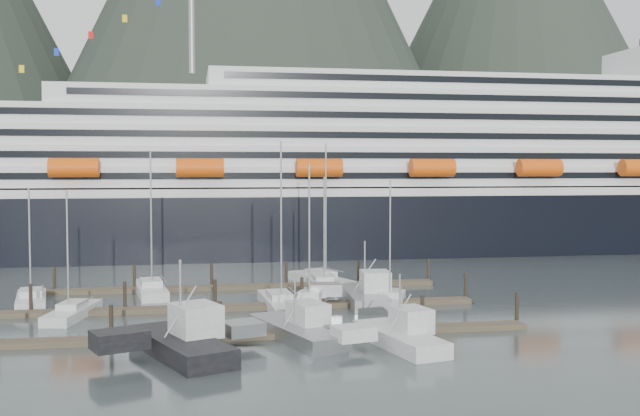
# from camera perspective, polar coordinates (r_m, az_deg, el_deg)

# --- Properties ---
(ground) EXTENTS (1600.00, 1600.00, 0.00)m
(ground) POSITION_cam_1_polar(r_m,az_deg,el_deg) (74.84, -1.70, -8.04)
(ground) COLOR #4C595A
(ground) RESTS_ON ground
(cruise_ship) EXTENTS (210.00, 30.40, 50.30)m
(cruise_ship) POSITION_cam_1_polar(r_m,az_deg,el_deg) (133.91, 7.75, 1.99)
(cruise_ship) COLOR black
(cruise_ship) RESTS_ON ground
(dock_near) EXTENTS (48.18, 2.28, 3.20)m
(dock_near) POSITION_cam_1_polar(r_m,az_deg,el_deg) (64.55, -4.83, -9.55)
(dock_near) COLOR #483C2E
(dock_near) RESTS_ON ground
(dock_mid) EXTENTS (48.18, 2.28, 3.20)m
(dock_mid) POSITION_cam_1_polar(r_m,az_deg,el_deg) (77.25, -5.67, -7.47)
(dock_mid) COLOR #483C2E
(dock_mid) RESTS_ON ground
(dock_far) EXTENTS (48.18, 2.28, 3.20)m
(dock_far) POSITION_cam_1_polar(r_m,az_deg,el_deg) (90.04, -6.27, -5.97)
(dock_far) COLOR #483C2E
(dock_far) RESTS_ON ground
(sailboat_a) EXTENTS (4.60, 10.35, 12.93)m
(sailboat_a) POSITION_cam_1_polar(r_m,az_deg,el_deg) (84.72, -21.15, -6.64)
(sailboat_a) COLOR #B7B7B7
(sailboat_a) RESTS_ON ground
(sailboat_b) EXTENTS (4.57, 10.32, 12.74)m
(sailboat_b) POSITION_cam_1_polar(r_m,az_deg,el_deg) (76.56, -18.34, -7.62)
(sailboat_b) COLOR #B7B7B7
(sailboat_b) RESTS_ON ground
(sailboat_c) EXTENTS (6.57, 11.14, 15.47)m
(sailboat_c) POSITION_cam_1_polar(r_m,az_deg,el_deg) (78.30, -0.66, -7.21)
(sailboat_c) COLOR #B7B7B7
(sailboat_c) RESTS_ON ground
(sailboat_d) EXTENTS (3.53, 12.20, 17.61)m
(sailboat_d) POSITION_cam_1_polar(r_m,az_deg,el_deg) (77.62, -3.12, -7.30)
(sailboat_d) COLOR #B7B7B7
(sailboat_d) RESTS_ON ground
(sailboat_e) EXTENTS (4.49, 11.73, 16.80)m
(sailboat_e) POSITION_cam_1_polar(r_m,az_deg,el_deg) (87.81, -12.74, -6.16)
(sailboat_e) COLOR #B7B7B7
(sailboat_e) RESTS_ON ground
(sailboat_f) EXTENTS (2.90, 9.69, 13.88)m
(sailboat_f) POSITION_cam_1_polar(r_m,az_deg,el_deg) (89.45, 0.22, -5.93)
(sailboat_f) COLOR #B7B7B7
(sailboat_f) RESTS_ON ground
(sailboat_g) EXTENTS (6.93, 12.35, 18.01)m
(sailboat_g) POSITION_cam_1_polar(r_m,az_deg,el_deg) (93.14, 0.07, -5.56)
(sailboat_g) COLOR #B7B7B7
(sailboat_g) RESTS_ON ground
(sailboat_h) EXTENTS (5.59, 9.58, 13.67)m
(sailboat_h) POSITION_cam_1_polar(r_m,az_deg,el_deg) (79.49, 5.39, -7.08)
(sailboat_h) COLOR #B7B7B7
(sailboat_h) RESTS_ON ground
(trawler_b) EXTENTS (10.99, 13.12, 8.18)m
(trawler_b) POSITION_cam_1_polar(r_m,az_deg,el_deg) (59.20, -10.69, -10.06)
(trawler_b) COLOR black
(trawler_b) RESTS_ON ground
(trawler_c) EXTENTS (9.86, 12.82, 6.32)m
(trawler_c) POSITION_cam_1_polar(r_m,az_deg,el_deg) (63.64, -2.04, -9.24)
(trawler_c) COLOR gray
(trawler_c) RESTS_ON ground
(trawler_d) EXTENTS (8.59, 11.29, 6.42)m
(trawler_d) POSITION_cam_1_polar(r_m,az_deg,el_deg) (61.46, 5.97, -9.69)
(trawler_d) COLOR #B7B7B7
(trawler_d) RESTS_ON ground
(trawler_e) EXTENTS (8.88, 11.64, 7.42)m
(trawler_e) POSITION_cam_1_polar(r_m,az_deg,el_deg) (79.74, 3.33, -6.67)
(trawler_e) COLOR gray
(trawler_e) RESTS_ON ground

